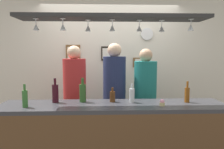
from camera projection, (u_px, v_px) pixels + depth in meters
back_wall at (110, 71)px, 3.85m from camera, size 4.40×0.06×2.60m
bar_counter at (114, 136)px, 2.32m from camera, size 2.70×0.55×1.02m
overhead_glass_rack at (113, 18)px, 2.38m from camera, size 2.20×0.36×0.04m
hanging_wineglass_far_left at (36, 27)px, 2.33m from camera, size 0.07×0.07×0.13m
hanging_wineglass_left at (63, 27)px, 2.32m from camera, size 0.07×0.07×0.13m
hanging_wineglass_center_left at (88, 28)px, 2.43m from camera, size 0.07×0.07×0.13m
hanging_wineglass_center at (112, 27)px, 2.41m from camera, size 0.07×0.07×0.13m
hanging_wineglass_center_right at (139, 28)px, 2.44m from camera, size 0.07×0.07×0.13m
hanging_wineglass_right at (162, 28)px, 2.46m from camera, size 0.07×0.07×0.13m
hanging_wineglass_far_right at (191, 27)px, 2.36m from camera, size 0.07×0.07×0.13m
person_left_red_shirt at (75, 92)px, 3.09m from camera, size 0.34×0.34×1.74m
person_middle_navy_shirt at (114, 90)px, 3.11m from camera, size 0.34×0.34×1.77m
person_right_teal_shirt at (145, 93)px, 3.13m from camera, size 0.34×0.34×1.69m
bottle_wine_dark_red at (55, 93)px, 2.52m from camera, size 0.08×0.08×0.30m
bottle_beer_green_import at (25, 98)px, 2.29m from camera, size 0.06×0.06×0.26m
bottle_beer_amber_tall at (187, 94)px, 2.53m from camera, size 0.06×0.06×0.26m
bottle_beer_brown_stubby at (112, 96)px, 2.55m from camera, size 0.07×0.07×0.18m
bottle_soda_clear at (132, 95)px, 2.52m from camera, size 0.06×0.06×0.23m
bottle_champagne_green at (83, 92)px, 2.54m from camera, size 0.08×0.08×0.30m
cupcake at (162, 103)px, 2.36m from camera, size 0.06×0.06×0.08m
picture_frame_crest at (106, 54)px, 3.77m from camera, size 0.18×0.02×0.26m
picture_frame_caricature at (73, 54)px, 3.75m from camera, size 0.26×0.02×0.34m
picture_frame_lower_pair at (141, 63)px, 3.81m from camera, size 0.30×0.02×0.18m
wall_clock at (147, 34)px, 3.76m from camera, size 0.22×0.03×0.22m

